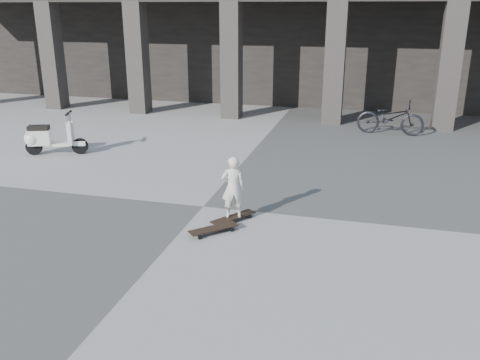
% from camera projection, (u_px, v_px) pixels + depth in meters
% --- Properties ---
extents(ground, '(90.00, 90.00, 0.00)m').
position_uv_depth(ground, '(203.00, 207.00, 10.16)').
color(ground, '#484946').
rests_on(ground, ground).
extents(colonnade, '(28.00, 8.82, 6.00)m').
position_uv_depth(colonnade, '(304.00, 25.00, 21.78)').
color(colonnade, black).
rests_on(colonnade, ground).
extents(longboard, '(0.71, 0.91, 0.09)m').
position_uv_depth(longboard, '(233.00, 218.00, 9.44)').
color(longboard, black).
rests_on(longboard, ground).
extents(skateboard_spare, '(0.80, 0.80, 0.11)m').
position_uv_depth(skateboard_spare, '(213.00, 229.00, 8.94)').
color(skateboard_spare, black).
rests_on(skateboard_spare, ground).
extents(child, '(0.49, 0.41, 1.16)m').
position_uv_depth(child, '(233.00, 187.00, 9.25)').
color(child, beige).
rests_on(child, longboard).
extents(scooter, '(1.59, 0.82, 1.15)m').
position_uv_depth(scooter, '(45.00, 138.00, 13.60)').
color(scooter, black).
rests_on(scooter, ground).
extents(bicycle, '(2.05, 0.82, 1.06)m').
position_uv_depth(bicycle, '(390.00, 117.00, 15.78)').
color(bicycle, black).
rests_on(bicycle, ground).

